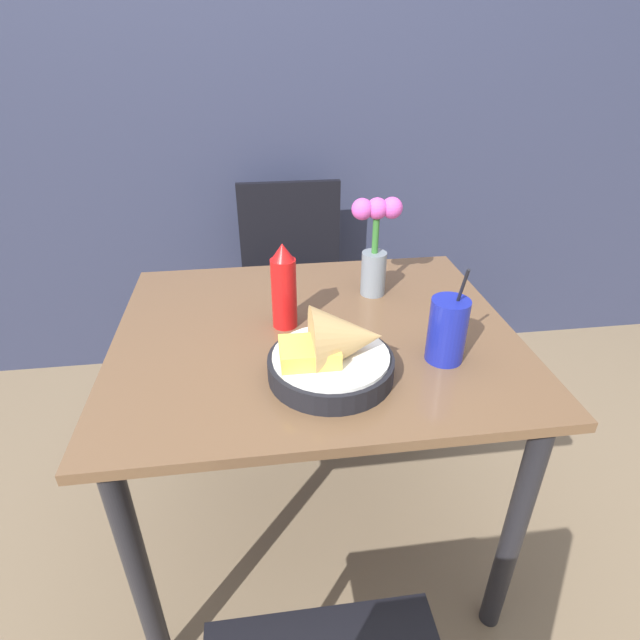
{
  "coord_description": "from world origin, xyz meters",
  "views": [
    {
      "loc": [
        -0.13,
        -1.04,
        1.36
      ],
      "look_at": [
        0.0,
        -0.06,
        0.79
      ],
      "focal_mm": 28.0,
      "sensor_mm": 36.0,
      "label": 1
    }
  ],
  "objects_px": {
    "drink_cup": "(447,332)",
    "flower_vase": "(375,243)",
    "ketchup_bottle": "(284,287)",
    "chair_far_window": "(293,275)",
    "food_basket": "(336,353)"
  },
  "relations": [
    {
      "from": "drink_cup",
      "to": "flower_vase",
      "type": "relative_size",
      "value": 0.85
    },
    {
      "from": "drink_cup",
      "to": "ketchup_bottle",
      "type": "bearing_deg",
      "value": 150.18
    },
    {
      "from": "drink_cup",
      "to": "flower_vase",
      "type": "xyz_separation_m",
      "value": [
        -0.09,
        0.34,
        0.08
      ]
    },
    {
      "from": "chair_far_window",
      "to": "flower_vase",
      "type": "distance_m",
      "value": 0.71
    },
    {
      "from": "food_basket",
      "to": "flower_vase",
      "type": "bearing_deg",
      "value": 66.07
    },
    {
      "from": "food_basket",
      "to": "ketchup_bottle",
      "type": "relative_size",
      "value": 1.23
    },
    {
      "from": "chair_far_window",
      "to": "food_basket",
      "type": "distance_m",
      "value": 1.0
    },
    {
      "from": "chair_far_window",
      "to": "ketchup_bottle",
      "type": "relative_size",
      "value": 4.05
    },
    {
      "from": "chair_far_window",
      "to": "flower_vase",
      "type": "bearing_deg",
      "value": -73.46
    },
    {
      "from": "chair_far_window",
      "to": "food_basket",
      "type": "relative_size",
      "value": 3.29
    },
    {
      "from": "chair_far_window",
      "to": "flower_vase",
      "type": "relative_size",
      "value": 3.23
    },
    {
      "from": "chair_far_window",
      "to": "ketchup_bottle",
      "type": "bearing_deg",
      "value": -95.98
    },
    {
      "from": "chair_far_window",
      "to": "flower_vase",
      "type": "height_order",
      "value": "flower_vase"
    },
    {
      "from": "ketchup_bottle",
      "to": "food_basket",
      "type": "bearing_deg",
      "value": -68.17
    },
    {
      "from": "ketchup_bottle",
      "to": "flower_vase",
      "type": "height_order",
      "value": "flower_vase"
    }
  ]
}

